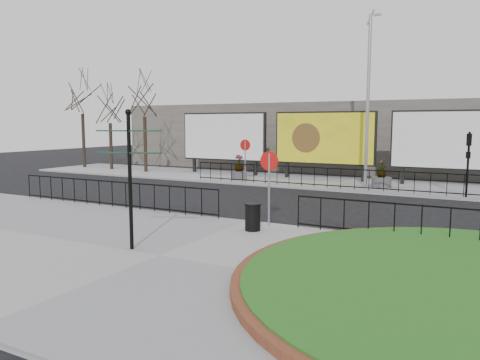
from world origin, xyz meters
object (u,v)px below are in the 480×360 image
Objects in this scene: billboard_mid at (324,138)px; planter_a at (239,170)px; fingerpost_sign at (130,166)px; litter_bin at (253,217)px; lamp_post at (368,98)px; planter_c at (382,178)px.

billboard_mid is 4.14× the size of planter_a.
fingerpost_sign is 4.30× the size of litter_bin.
planter_c is (0.84, -0.00, -4.19)m from lamp_post.
fingerpost_sign is 16.19m from planter_a.
billboard_mid is at bearing 99.37° from litter_bin.
litter_bin is at bearing -59.85° from planter_a.
lamp_post is 6.16× the size of planter_a.
fingerpost_sign is at bearing -72.05° from planter_a.
fingerpost_sign is 4.38m from litter_bin.
fingerpost_sign is (-2.55, -15.82, -2.44)m from lamp_post.
billboard_mid is 17.80m from fingerpost_sign.
lamp_post reaches higher than fingerpost_sign.
billboard_mid is 7.11× the size of litter_bin.
fingerpost_sign is 2.51× the size of planter_c.
planter_c is at bearing -27.11° from billboard_mid.
planter_a is (-6.86, 11.81, 0.11)m from litter_bin.
planter_a is at bearing 120.15° from litter_bin.
billboard_mid is 4.15× the size of planter_c.
litter_bin is 13.65m from planter_a.
lamp_post is at bearing 180.00° from planter_c.
billboard_mid reaches higher than fingerpost_sign.
billboard_mid is 14.62m from litter_bin.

